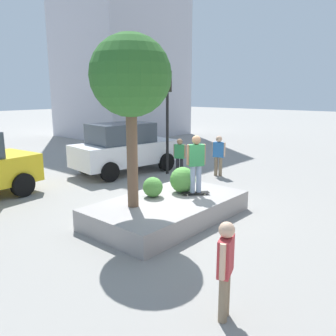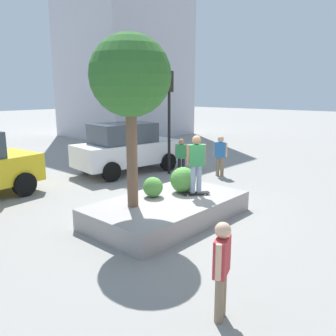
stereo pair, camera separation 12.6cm
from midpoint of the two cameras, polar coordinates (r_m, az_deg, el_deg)
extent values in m
plane|color=gray|center=(10.45, 1.05, -7.23)|extent=(120.00, 120.00, 0.00)
cube|color=gray|center=(9.82, 0.37, -6.76)|extent=(4.47, 2.54, 0.57)
cylinder|color=brown|center=(8.91, -5.49, 2.27)|extent=(0.28, 0.28, 2.76)
sphere|color=#2D6628|center=(8.79, -5.76, 14.77)|extent=(2.01, 2.01, 2.01)
sphere|color=#4C8C3D|center=(10.34, 2.84, -1.94)|extent=(0.76, 0.76, 0.76)
sphere|color=#4C8C3D|center=(9.94, -2.11, -3.11)|extent=(0.57, 0.57, 0.57)
cube|color=black|center=(10.20, 4.89, -4.03)|extent=(0.75, 0.67, 0.02)
sphere|color=beige|center=(10.07, 3.58, -4.43)|extent=(0.06, 0.06, 0.06)
sphere|color=beige|center=(10.23, 3.38, -4.16)|extent=(0.06, 0.06, 0.06)
sphere|color=beige|center=(10.19, 6.40, -4.29)|extent=(0.06, 0.06, 0.06)
sphere|color=beige|center=(10.35, 6.16, -4.03)|extent=(0.06, 0.06, 0.06)
cylinder|color=#8C9EB7|center=(10.12, 5.43, -1.81)|extent=(0.14, 0.14, 0.79)
cylinder|color=#8C9EB7|center=(10.06, 4.43, -1.88)|extent=(0.14, 0.14, 0.79)
cube|color=#338C4C|center=(9.94, 5.01, 2.08)|extent=(0.47, 0.40, 0.62)
cylinder|color=#9E7251|center=(10.02, 6.27, 2.23)|extent=(0.10, 0.10, 0.58)
cylinder|color=#9E7251|center=(9.87, 3.73, 2.12)|extent=(0.10, 0.10, 0.58)
sphere|color=#9E7251|center=(9.88, 5.05, 4.57)|extent=(0.26, 0.26, 0.26)
cylinder|color=black|center=(12.86, -22.08, -2.49)|extent=(0.84, 0.32, 0.82)
cube|color=white|center=(15.53, -6.31, 2.50)|extent=(4.88, 2.53, 0.93)
cube|color=#38424C|center=(15.28, -7.11, 5.68)|extent=(2.81, 2.04, 0.84)
cylinder|color=black|center=(17.26, -4.06, 1.95)|extent=(0.82, 0.33, 0.79)
cylinder|color=black|center=(15.77, 0.24, 0.99)|extent=(0.82, 0.33, 0.79)
cylinder|color=black|center=(15.68, -12.81, 0.62)|extent=(0.82, 0.33, 0.79)
cylinder|color=black|center=(14.02, -8.98, -0.60)|extent=(0.82, 0.33, 0.79)
cylinder|color=black|center=(14.95, 0.42, 5.59)|extent=(0.12, 0.12, 3.48)
cube|color=black|center=(14.85, 0.44, 13.92)|extent=(0.30, 0.26, 0.85)
sphere|color=red|center=(14.97, 0.03, 14.84)|extent=(0.14, 0.14, 0.14)
sphere|color=gold|center=(14.96, 0.03, 13.77)|extent=(0.14, 0.14, 0.14)
sphere|color=green|center=(14.96, 0.03, 12.70)|extent=(0.14, 0.14, 0.14)
cylinder|color=black|center=(14.84, 2.08, 0.18)|extent=(0.14, 0.14, 0.75)
cylinder|color=black|center=(14.79, 2.74, 0.13)|extent=(0.14, 0.14, 0.75)
cube|color=#338C4C|center=(14.68, 2.43, 2.71)|extent=(0.33, 0.46, 0.59)
cylinder|color=#9E7251|center=(14.75, 1.61, 2.82)|extent=(0.09, 0.09, 0.56)
cylinder|color=#9E7251|center=(14.62, 3.27, 2.72)|extent=(0.09, 0.09, 0.56)
sphere|color=#9E7251|center=(14.62, 2.45, 4.32)|extent=(0.24, 0.24, 0.24)
cylinder|color=#847056|center=(14.90, 9.05, 0.20)|extent=(0.15, 0.15, 0.81)
cylinder|color=#847056|center=(14.96, 8.34, 0.26)|extent=(0.15, 0.15, 0.81)
cube|color=#2D6BB2|center=(14.80, 8.78, 2.96)|extent=(0.32, 0.49, 0.63)
cylinder|color=#D8AD8C|center=(14.73, 9.68, 2.96)|extent=(0.10, 0.10, 0.60)
cylinder|color=#D8AD8C|center=(14.86, 7.89, 3.10)|extent=(0.10, 0.10, 0.60)
sphere|color=#D8AD8C|center=(14.73, 8.84, 4.68)|extent=(0.26, 0.26, 0.26)
cylinder|color=#847056|center=(5.78, 8.99, -20.44)|extent=(0.14, 0.14, 0.76)
cylinder|color=#847056|center=(5.93, 9.41, -19.53)|extent=(0.14, 0.14, 0.76)
cube|color=#B23338|center=(5.53, 9.45, -14.01)|extent=(0.47, 0.32, 0.60)
cylinder|color=#D8AD8C|center=(5.32, 8.91, -14.88)|extent=(0.09, 0.09, 0.56)
cylinder|color=#D8AD8C|center=(5.72, 9.97, -12.91)|extent=(0.09, 0.09, 0.56)
sphere|color=#D8AD8C|center=(5.35, 9.61, -9.96)|extent=(0.25, 0.25, 0.25)
cube|color=#B2B2BC|center=(29.80, -7.00, 22.94)|extent=(8.58, 7.44, 18.05)
camera|label=1|loc=(0.06, -89.62, 0.08)|focal=37.41mm
camera|label=2|loc=(0.06, 90.38, -0.08)|focal=37.41mm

